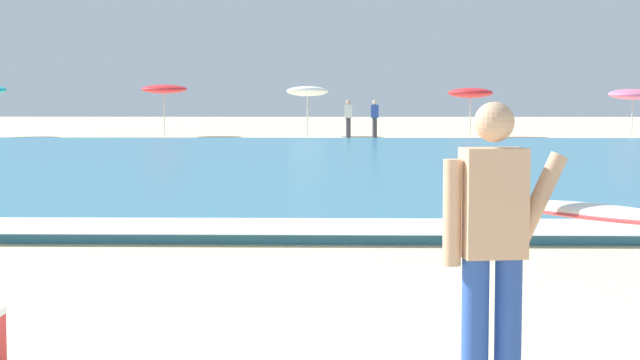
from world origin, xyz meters
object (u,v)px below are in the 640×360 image
object	(u,v)px
surfer_with_board	(537,229)
beach_umbrella_4	(633,94)
beachgoer_near_row_mid	(375,118)
beach_umbrella_2	(307,91)
beach_umbrella_1	(164,89)
beachgoer_near_row_left	(348,118)
beach_umbrella_3	(470,93)

from	to	relation	value
surfer_with_board	beach_umbrella_4	size ratio (longest dim) A/B	1.18
beachgoer_near_row_mid	beach_umbrella_4	bearing A→B (deg)	4.66
beach_umbrella_2	beachgoer_near_row_mid	distance (m)	3.58
surfer_with_board	beach_umbrella_4	distance (m)	40.15
beach_umbrella_4	beachgoer_near_row_mid	xyz separation A→B (m)	(-10.89, -0.89, -0.97)
beach_umbrella_1	beachgoer_near_row_mid	bearing A→B (deg)	-10.61
beach_umbrella_1	beach_umbrella_4	bearing A→B (deg)	-2.33
beach_umbrella_1	beachgoer_near_row_left	xyz separation A→B (m)	(7.97, -1.93, -1.19)
beachgoer_near_row_left	surfer_with_board	bearing A→B (deg)	-88.69
beach_umbrella_1	beach_umbrella_2	distance (m)	6.21
beach_umbrella_3	beach_umbrella_4	bearing A→B (deg)	-3.26
beach_umbrella_1	surfer_with_board	bearing A→B (deg)	-77.37
beachgoer_near_row_left	beachgoer_near_row_mid	size ratio (longest dim) A/B	1.00
beach_umbrella_2	beachgoer_near_row_mid	bearing A→B (deg)	-32.55
beach_umbrella_2	beach_umbrella_3	world-z (taller)	beach_umbrella_2
beach_umbrella_3	beach_umbrella_1	bearing A→B (deg)	178.15
beach_umbrella_3	beach_umbrella_4	xyz separation A→B (m)	(6.77, -0.39, -0.06)
beach_umbrella_1	beach_umbrella_4	xyz separation A→B (m)	(19.96, -0.81, -0.23)
beach_umbrella_2	beach_umbrella_4	xyz separation A→B (m)	(13.75, -0.94, -0.13)
beach_umbrella_2	beachgoer_near_row_left	distance (m)	2.93
surfer_with_board	beach_umbrella_3	distance (m)	39.20
beach_umbrella_2	beachgoer_near_row_left	bearing A→B (deg)	-49.33
beach_umbrella_1	beach_umbrella_2	bearing A→B (deg)	1.21
beach_umbrella_3	beachgoer_near_row_left	world-z (taller)	beach_umbrella_3
beach_umbrella_1	beachgoer_near_row_mid	world-z (taller)	beach_umbrella_1
surfer_with_board	beach_umbrella_2	world-z (taller)	beach_umbrella_2
beach_umbrella_4	beachgoer_near_row_left	size ratio (longest dim) A/B	1.32
surfer_with_board	beachgoer_near_row_left	size ratio (longest dim) A/B	1.56
beach_umbrella_2	beach_umbrella_3	distance (m)	7.00
beach_umbrella_2	beachgoer_near_row_mid	world-z (taller)	beach_umbrella_2
surfer_with_board	beach_umbrella_2	distance (m)	39.61
beachgoer_near_row_left	beachgoer_near_row_mid	world-z (taller)	same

